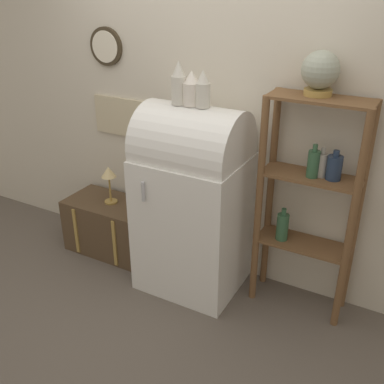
{
  "coord_description": "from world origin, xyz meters",
  "views": [
    {
      "loc": [
        1.42,
        -2.36,
        2.23
      ],
      "look_at": [
        -0.01,
        0.23,
        0.79
      ],
      "focal_mm": 42.0,
      "sensor_mm": 36.0,
      "label": 1
    }
  ],
  "objects_px": {
    "globe": "(320,72)",
    "vase_left": "(179,84)",
    "vase_center": "(192,89)",
    "desk_lamp": "(109,176)",
    "vase_right": "(203,90)",
    "suitcase_trunk": "(111,226)",
    "refrigerator": "(193,198)"
  },
  "relations": [
    {
      "from": "suitcase_trunk",
      "to": "desk_lamp",
      "type": "xyz_separation_m",
      "value": [
        0.02,
        0.0,
        0.48
      ]
    },
    {
      "from": "suitcase_trunk",
      "to": "globe",
      "type": "height_order",
      "value": "globe"
    },
    {
      "from": "suitcase_trunk",
      "to": "vase_center",
      "type": "distance_m",
      "value": 1.56
    },
    {
      "from": "vase_center",
      "to": "vase_right",
      "type": "relative_size",
      "value": 0.94
    },
    {
      "from": "refrigerator",
      "to": "vase_right",
      "type": "bearing_deg",
      "value": -6.69
    },
    {
      "from": "vase_left",
      "to": "vase_center",
      "type": "bearing_deg",
      "value": 7.95
    },
    {
      "from": "desk_lamp",
      "to": "suitcase_trunk",
      "type": "bearing_deg",
      "value": -169.0
    },
    {
      "from": "vase_center",
      "to": "desk_lamp",
      "type": "relative_size",
      "value": 0.7
    },
    {
      "from": "vase_center",
      "to": "desk_lamp",
      "type": "height_order",
      "value": "vase_center"
    },
    {
      "from": "suitcase_trunk",
      "to": "globe",
      "type": "distance_m",
      "value": 2.2
    },
    {
      "from": "desk_lamp",
      "to": "vase_right",
      "type": "bearing_deg",
      "value": -4.74
    },
    {
      "from": "globe",
      "to": "vase_left",
      "type": "bearing_deg",
      "value": -166.62
    },
    {
      "from": "refrigerator",
      "to": "globe",
      "type": "distance_m",
      "value": 1.25
    },
    {
      "from": "refrigerator",
      "to": "vase_center",
      "type": "height_order",
      "value": "vase_center"
    },
    {
      "from": "vase_left",
      "to": "globe",
      "type": "bearing_deg",
      "value": 13.38
    },
    {
      "from": "vase_right",
      "to": "suitcase_trunk",
      "type": "bearing_deg",
      "value": 175.63
    },
    {
      "from": "globe",
      "to": "vase_right",
      "type": "xyz_separation_m",
      "value": [
        -0.69,
        -0.2,
        -0.15
      ]
    },
    {
      "from": "refrigerator",
      "to": "desk_lamp",
      "type": "bearing_deg",
      "value": 175.44
    },
    {
      "from": "refrigerator",
      "to": "suitcase_trunk",
      "type": "bearing_deg",
      "value": 175.85
    },
    {
      "from": "refrigerator",
      "to": "vase_left",
      "type": "distance_m",
      "value": 0.84
    },
    {
      "from": "suitcase_trunk",
      "to": "desk_lamp",
      "type": "height_order",
      "value": "desk_lamp"
    },
    {
      "from": "vase_left",
      "to": "vase_center",
      "type": "height_order",
      "value": "vase_left"
    },
    {
      "from": "globe",
      "to": "desk_lamp",
      "type": "relative_size",
      "value": 0.82
    },
    {
      "from": "vase_right",
      "to": "desk_lamp",
      "type": "relative_size",
      "value": 0.74
    },
    {
      "from": "refrigerator",
      "to": "suitcase_trunk",
      "type": "distance_m",
      "value": 1.0
    },
    {
      "from": "globe",
      "to": "desk_lamp",
      "type": "bearing_deg",
      "value": -175.52
    },
    {
      "from": "refrigerator",
      "to": "suitcase_trunk",
      "type": "height_order",
      "value": "refrigerator"
    },
    {
      "from": "suitcase_trunk",
      "to": "globe",
      "type": "bearing_deg",
      "value": 4.57
    },
    {
      "from": "vase_center",
      "to": "desk_lamp",
      "type": "distance_m",
      "value": 1.17
    },
    {
      "from": "refrigerator",
      "to": "suitcase_trunk",
      "type": "relative_size",
      "value": 1.91
    },
    {
      "from": "refrigerator",
      "to": "suitcase_trunk",
      "type": "xyz_separation_m",
      "value": [
        -0.86,
        0.06,
        -0.51
      ]
    },
    {
      "from": "desk_lamp",
      "to": "vase_left",
      "type": "bearing_deg",
      "value": -6.32
    }
  ]
}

